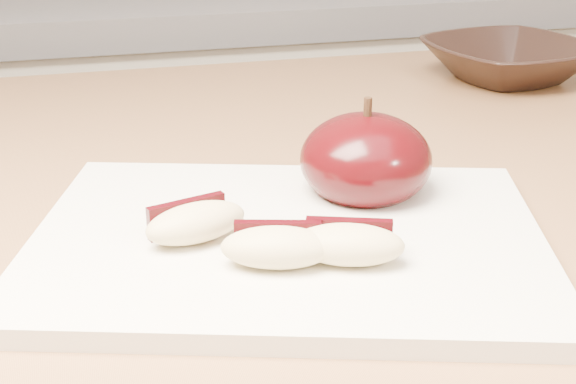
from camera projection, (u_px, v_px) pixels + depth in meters
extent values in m
cube|color=silver|center=(194.00, 268.00, 1.38)|extent=(2.40, 0.60, 0.90)
cube|color=olive|center=(313.00, 191.00, 0.59)|extent=(1.64, 0.64, 0.04)
cube|color=white|center=(288.00, 242.00, 0.46)|extent=(0.34, 0.29, 0.01)
ellipsoid|color=black|center=(366.00, 160.00, 0.50)|extent=(0.11, 0.11, 0.06)
cylinder|color=black|center=(368.00, 107.00, 0.49)|extent=(0.01, 0.01, 0.01)
ellipsoid|color=beige|center=(196.00, 223.00, 0.44)|extent=(0.06, 0.04, 0.02)
cube|color=black|center=(187.00, 216.00, 0.45)|extent=(0.05, 0.02, 0.02)
ellipsoid|color=beige|center=(277.00, 247.00, 0.41)|extent=(0.06, 0.04, 0.02)
cube|color=black|center=(278.00, 238.00, 0.43)|extent=(0.05, 0.02, 0.02)
ellipsoid|color=beige|center=(348.00, 245.00, 0.42)|extent=(0.06, 0.05, 0.02)
cube|color=black|center=(349.00, 236.00, 0.43)|extent=(0.05, 0.02, 0.02)
imported|color=black|center=(508.00, 61.00, 0.80)|extent=(0.18, 0.18, 0.04)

